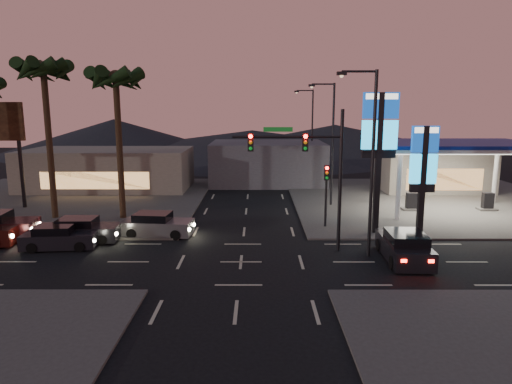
{
  "coord_description": "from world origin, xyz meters",
  "views": [
    {
      "loc": [
        0.84,
        -23.11,
        8.09
      ],
      "look_at": [
        0.79,
        4.24,
        3.0
      ],
      "focal_mm": 32.0,
      "sensor_mm": 36.0,
      "label": 1
    }
  ],
  "objects_px": {
    "pylon_sign_short": "(423,165)",
    "car_lane_b_front": "(157,225)",
    "car_lane_a_front": "(59,238)",
    "gas_station": "(454,147)",
    "car_lane_b_mid": "(82,230)",
    "suv_station": "(404,247)",
    "pylon_sign_tall": "(379,135)",
    "traffic_signal_mast": "(310,160)"
  },
  "relations": [
    {
      "from": "gas_station",
      "to": "pylon_sign_tall",
      "type": "relative_size",
      "value": 1.36
    },
    {
      "from": "car_lane_a_front",
      "to": "suv_station",
      "type": "relative_size",
      "value": 0.89
    },
    {
      "from": "traffic_signal_mast",
      "to": "car_lane_b_mid",
      "type": "relative_size",
      "value": 1.77
    },
    {
      "from": "pylon_sign_tall",
      "to": "car_lane_b_mid",
      "type": "xyz_separation_m",
      "value": [
        -18.36,
        -1.65,
        -5.72
      ]
    },
    {
      "from": "traffic_signal_mast",
      "to": "car_lane_b_front",
      "type": "distance_m",
      "value": 10.83
    },
    {
      "from": "car_lane_b_front",
      "to": "car_lane_b_mid",
      "type": "distance_m",
      "value": 4.48
    },
    {
      "from": "car_lane_b_mid",
      "to": "car_lane_b_front",
      "type": "bearing_deg",
      "value": 16.32
    },
    {
      "from": "car_lane_b_mid",
      "to": "suv_station",
      "type": "relative_size",
      "value": 0.92
    },
    {
      "from": "car_lane_b_front",
      "to": "pylon_sign_short",
      "type": "bearing_deg",
      "value": -2.09
    },
    {
      "from": "suv_station",
      "to": "pylon_sign_tall",
      "type": "bearing_deg",
      "value": 92.48
    },
    {
      "from": "pylon_sign_short",
      "to": "car_lane_b_front",
      "type": "xyz_separation_m",
      "value": [
        -16.57,
        0.61,
        -3.97
      ]
    },
    {
      "from": "gas_station",
      "to": "pylon_sign_tall",
      "type": "xyz_separation_m",
      "value": [
        -7.5,
        -6.5,
        1.31
      ]
    },
    {
      "from": "pylon_sign_tall",
      "to": "pylon_sign_short",
      "type": "xyz_separation_m",
      "value": [
        2.5,
        -1.0,
        -1.74
      ]
    },
    {
      "from": "car_lane_b_front",
      "to": "suv_station",
      "type": "xyz_separation_m",
      "value": [
        14.29,
        -4.8,
        0.06
      ]
    },
    {
      "from": "pylon_sign_short",
      "to": "car_lane_b_mid",
      "type": "bearing_deg",
      "value": -178.21
    },
    {
      "from": "pylon_sign_tall",
      "to": "car_lane_b_front",
      "type": "distance_m",
      "value": 15.19
    },
    {
      "from": "gas_station",
      "to": "pylon_sign_tall",
      "type": "bearing_deg",
      "value": -139.09
    },
    {
      "from": "car_lane_b_mid",
      "to": "car_lane_a_front",
      "type": "bearing_deg",
      "value": -118.5
    },
    {
      "from": "gas_station",
      "to": "car_lane_b_front",
      "type": "height_order",
      "value": "gas_station"
    },
    {
      "from": "traffic_signal_mast",
      "to": "car_lane_b_front",
      "type": "xyz_separation_m",
      "value": [
        -9.33,
        3.12,
        -4.54
      ]
    },
    {
      "from": "car_lane_a_front",
      "to": "car_lane_b_front",
      "type": "height_order",
      "value": "car_lane_b_front"
    },
    {
      "from": "gas_station",
      "to": "suv_station",
      "type": "height_order",
      "value": "gas_station"
    },
    {
      "from": "car_lane_a_front",
      "to": "car_lane_b_front",
      "type": "xyz_separation_m",
      "value": [
        5.08,
        2.71,
        0.05
      ]
    },
    {
      "from": "car_lane_b_front",
      "to": "suv_station",
      "type": "height_order",
      "value": "suv_station"
    },
    {
      "from": "pylon_sign_short",
      "to": "car_lane_a_front",
      "type": "distance_m",
      "value": 22.12
    },
    {
      "from": "pylon_sign_tall",
      "to": "traffic_signal_mast",
      "type": "height_order",
      "value": "pylon_sign_tall"
    },
    {
      "from": "traffic_signal_mast",
      "to": "suv_station",
      "type": "bearing_deg",
      "value": -18.66
    },
    {
      "from": "gas_station",
      "to": "pylon_sign_short",
      "type": "bearing_deg",
      "value": -123.69
    },
    {
      "from": "gas_station",
      "to": "pylon_sign_short",
      "type": "xyz_separation_m",
      "value": [
        -5.0,
        -7.5,
        -0.42
      ]
    },
    {
      "from": "suv_station",
      "to": "car_lane_a_front",
      "type": "bearing_deg",
      "value": 173.86
    },
    {
      "from": "suv_station",
      "to": "traffic_signal_mast",
      "type": "bearing_deg",
      "value": 161.34
    },
    {
      "from": "suv_station",
      "to": "gas_station",
      "type": "bearing_deg",
      "value": 58.1
    },
    {
      "from": "car_lane_b_mid",
      "to": "suv_station",
      "type": "xyz_separation_m",
      "value": [
        18.59,
        -3.54,
        0.07
      ]
    },
    {
      "from": "pylon_sign_tall",
      "to": "suv_station",
      "type": "distance_m",
      "value": 7.67
    },
    {
      "from": "traffic_signal_mast",
      "to": "suv_station",
      "type": "distance_m",
      "value": 6.9
    },
    {
      "from": "traffic_signal_mast",
      "to": "car_lane_b_mid",
      "type": "distance_m",
      "value": 14.48
    },
    {
      "from": "gas_station",
      "to": "car_lane_a_front",
      "type": "distance_m",
      "value": 28.68
    },
    {
      "from": "car_lane_b_front",
      "to": "car_lane_b_mid",
      "type": "height_order",
      "value": "car_lane_b_front"
    },
    {
      "from": "pylon_sign_tall",
      "to": "suv_station",
      "type": "bearing_deg",
      "value": -87.52
    },
    {
      "from": "car_lane_a_front",
      "to": "pylon_sign_tall",
      "type": "bearing_deg",
      "value": 9.2
    },
    {
      "from": "gas_station",
      "to": "car_lane_b_mid",
      "type": "relative_size",
      "value": 2.7
    },
    {
      "from": "gas_station",
      "to": "pylon_sign_short",
      "type": "relative_size",
      "value": 1.74
    }
  ]
}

